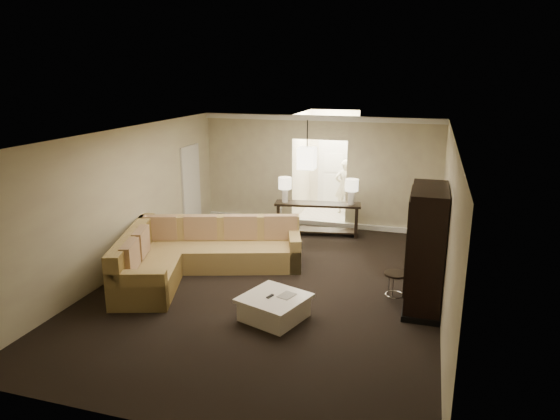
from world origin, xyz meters
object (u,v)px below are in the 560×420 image
(drink_table, at_px, (395,281))
(person, at_px, (345,184))
(sectional_sofa, at_px, (196,254))
(armoire, at_px, (425,251))
(coffee_table, at_px, (274,307))
(console_table, at_px, (317,216))

(drink_table, xyz_separation_m, person, (-1.79, 5.26, 0.48))
(drink_table, bearing_deg, sectional_sofa, 178.76)
(armoire, xyz_separation_m, drink_table, (-0.45, 0.10, -0.63))
(coffee_table, relative_size, armoire, 0.59)
(coffee_table, relative_size, person, 0.72)
(armoire, height_order, person, armoire)
(console_table, bearing_deg, coffee_table, -95.19)
(sectional_sofa, xyz_separation_m, person, (2.02, 5.18, 0.44))
(console_table, relative_size, drink_table, 4.25)
(sectional_sofa, xyz_separation_m, armoire, (4.26, -0.18, 0.59))
(console_table, xyz_separation_m, armoire, (2.53, -3.24, 0.51))
(drink_table, relative_size, person, 0.29)
(sectional_sofa, relative_size, drink_table, 7.03)
(console_table, bearing_deg, armoire, -60.94)
(sectional_sofa, xyz_separation_m, console_table, (1.72, 3.06, 0.08))
(console_table, relative_size, person, 1.25)
(console_table, bearing_deg, person, 73.26)
(armoire, distance_m, drink_table, 0.78)
(console_table, distance_m, drink_table, 3.77)
(console_table, distance_m, armoire, 4.15)
(coffee_table, relative_size, drink_table, 2.44)
(sectional_sofa, distance_m, console_table, 3.51)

